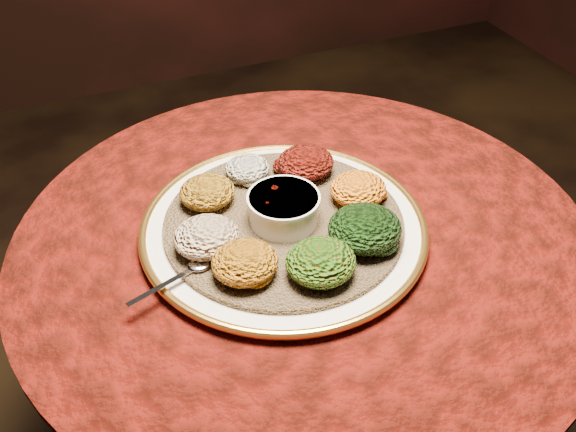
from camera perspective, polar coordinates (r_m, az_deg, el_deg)
name	(u,v)px	position (r m, az deg, el deg)	size (l,w,h in m)	color
table	(303,306)	(1.19, 1.34, -7.98)	(0.96, 0.96, 0.73)	black
platter	(284,228)	(1.05, -0.39, -1.05)	(0.57, 0.57, 0.02)	white
injera	(284,223)	(1.04, -0.39, -0.60)	(0.39, 0.39, 0.01)	olive
stew_bowl	(284,207)	(1.02, -0.40, 0.83)	(0.12, 0.12, 0.05)	white
spoon	(194,268)	(0.96, -8.39, -4.62)	(0.14, 0.06, 0.01)	silver
portion_ayib	(247,168)	(1.12, -3.63, 4.26)	(0.08, 0.07, 0.04)	beige
portion_kitfo	(306,162)	(1.13, 1.59, 4.79)	(0.10, 0.09, 0.05)	black
portion_tikil	(358,189)	(1.07, 6.26, 2.39)	(0.10, 0.09, 0.05)	#AE680E
portion_gomen	(365,228)	(0.99, 6.83, -1.10)	(0.11, 0.11, 0.06)	black
portion_mixveg	(321,262)	(0.93, 2.93, -4.10)	(0.10, 0.10, 0.05)	#AB270B
portion_kik	(245,262)	(0.93, -3.85, -4.14)	(0.10, 0.09, 0.05)	#9F5F0E
portion_timatim	(206,237)	(0.98, -7.26, -1.86)	(0.10, 0.10, 0.05)	#700607
portion_shiro	(207,192)	(1.07, -7.20, 2.13)	(0.09, 0.09, 0.04)	#A27413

